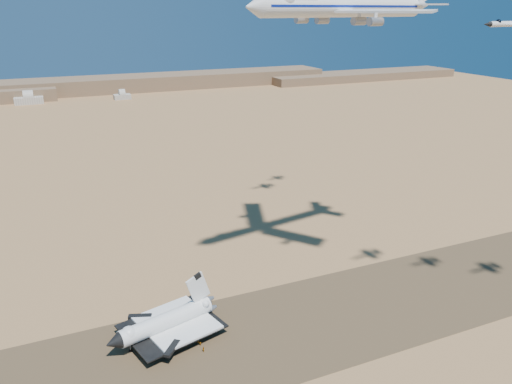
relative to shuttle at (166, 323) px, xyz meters
name	(u,v)px	position (x,y,z in m)	size (l,w,h in m)	color
ground	(246,338)	(23.19, -11.20, -5.05)	(1200.00, 1200.00, 0.00)	#A27248
runway	(246,338)	(23.19, -11.20, -5.02)	(600.00, 50.00, 0.06)	brown
ridgeline	(135,85)	(88.51, 516.10, 2.58)	(960.00, 90.00, 18.00)	#7F6346
hangars	(25,101)	(-40.80, 467.23, -0.22)	(200.50, 29.50, 30.00)	beige
shuttle	(166,323)	(0.00, 0.00, 0.00)	(38.36, 29.71, 18.77)	white
carrier_747	(340,7)	(68.55, 15.80, 94.49)	(81.45, 61.98, 20.21)	white
crew_a	(198,341)	(8.32, -7.56, -4.15)	(0.61, 0.40, 1.67)	#BA650A
crew_b	(204,349)	(8.62, -11.94, -4.18)	(0.79, 0.45, 1.62)	#BA650A
crew_c	(200,343)	(8.61, -8.76, -4.21)	(0.91, 0.47, 1.56)	#BA650A
chase_jet_a	(505,24)	(96.27, -26.76, 89.95)	(16.69, 9.15, 4.16)	white
chase_jet_e	(318,9)	(91.55, 68.90, 93.80)	(16.19, 8.76, 4.03)	white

